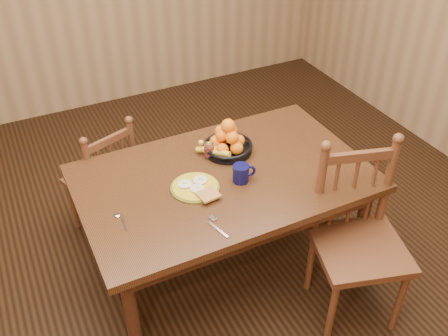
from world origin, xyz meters
name	(u,v)px	position (x,y,z in m)	size (l,w,h in m)	color
room	(224,77)	(0.00, 0.00, 1.35)	(4.52, 5.02, 2.72)	black
dining_table	(224,187)	(0.00, 0.00, 0.67)	(1.60, 1.00, 0.75)	black
chair_far	(104,180)	(-0.54, 0.68, 0.42)	(0.50, 0.49, 0.87)	#502818
chair_near	(358,240)	(0.53, -0.56, 0.51)	(0.58, 0.56, 1.04)	#502818
breakfast_plate	(196,187)	(-0.19, -0.04, 0.76)	(0.26, 0.29, 0.04)	#59601E
fork	(216,226)	(-0.22, -0.35, 0.75)	(0.06, 0.18, 0.00)	silver
spoon	(119,217)	(-0.62, -0.09, 0.75)	(0.04, 0.16, 0.01)	silver
coffee_mug	(242,173)	(0.06, -0.08, 0.80)	(0.13, 0.09, 0.10)	#0A0B39
juice_glass	(209,151)	(0.00, 0.20, 0.79)	(0.06, 0.06, 0.09)	silver
fruit_bowl	(227,142)	(0.12, 0.20, 0.82)	(0.32, 0.29, 0.22)	black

